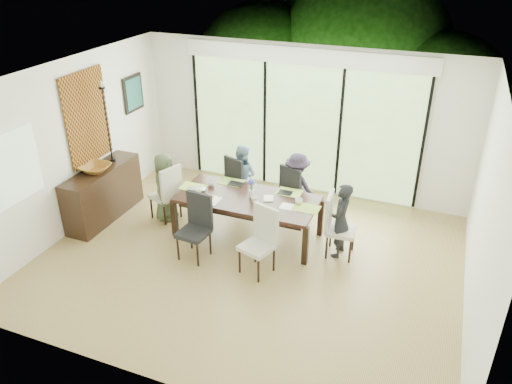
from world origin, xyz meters
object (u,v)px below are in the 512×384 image
at_px(chair_far_left, 242,181).
at_px(chair_near_right, 257,242).
at_px(laptop, 196,190).
at_px(cup_a, 211,183).
at_px(person_left_end, 165,187).
at_px(cup_b, 254,200).
at_px(vase, 252,193).
at_px(person_right_end, 341,221).
at_px(person_far_right, 297,186).
at_px(chair_near_left, 193,228).
at_px(chair_left_end, 164,191).
at_px(sideboard, 103,193).
at_px(person_far_left, 242,177).
at_px(cup_c, 299,201).
at_px(bowl, 95,168).
at_px(table_top, 247,199).
at_px(chair_far_right, 297,190).
at_px(chair_right_end, 342,226).

xyz_separation_m(chair_far_left, chair_near_right, (0.95, -1.72, 0.00)).
relative_size(laptop, cup_a, 2.66).
relative_size(person_left_end, laptop, 3.91).
bearing_deg(cup_b, vase, 123.69).
distance_m(person_right_end, cup_b, 1.34).
relative_size(person_far_right, laptop, 3.91).
bearing_deg(cup_a, person_left_end, -169.11).
relative_size(chair_near_left, vase, 9.17).
distance_m(chair_left_end, sideboard, 1.04).
height_order(person_left_end, cup_a, person_left_end).
xyz_separation_m(person_far_left, cup_c, (1.25, -0.73, 0.14)).
bearing_deg(bowl, person_right_end, 6.50).
distance_m(person_far_left, person_far_right, 1.00).
bearing_deg(chair_left_end, table_top, 109.89).
height_order(vase, cup_b, vase).
bearing_deg(person_far_left, person_far_right, -177.43).
relative_size(person_right_end, cup_b, 12.90).
distance_m(chair_left_end, person_far_right, 2.21).
bearing_deg(chair_left_end, bowl, -45.30).
distance_m(chair_left_end, cup_c, 2.31).
bearing_deg(sideboard, cup_a, 15.76).
relative_size(table_top, cup_c, 19.35).
height_order(chair_far_right, person_far_left, person_far_left).
xyz_separation_m(laptop, cup_c, (1.65, 0.20, 0.03)).
relative_size(table_top, sideboard, 1.37).
xyz_separation_m(chair_far_left, person_far_left, (0.00, -0.02, 0.09)).
bearing_deg(cup_a, chair_far_left, 70.35).
height_order(chair_near_right, person_left_end, person_left_end).
bearing_deg(chair_far_left, sideboard, 52.30).
distance_m(chair_left_end, bowl, 1.17).
height_order(person_far_left, cup_c, person_far_left).
bearing_deg(chair_far_left, chair_far_right, -158.36).
xyz_separation_m(chair_left_end, person_left_end, (0.02, 0.00, 0.09)).
height_order(sideboard, bowl, bowl).
height_order(chair_left_end, sideboard, chair_left_end).
height_order(chair_far_left, person_far_left, person_far_left).
relative_size(person_far_left, laptop, 3.91).
relative_size(chair_right_end, laptop, 3.33).
relative_size(chair_right_end, chair_near_right, 1.00).
height_order(chair_right_end, vase, chair_right_end).
relative_size(chair_far_left, person_far_right, 0.85).
distance_m(chair_near_left, cup_c, 1.64).
bearing_deg(chair_far_right, chair_right_end, 159.22).
xyz_separation_m(person_far_left, cup_b, (0.60, -0.93, 0.14)).
distance_m(chair_right_end, cup_a, 2.22).
height_order(person_far_right, cup_c, person_far_right).
height_order(chair_near_left, laptop, chair_near_left).
relative_size(chair_near_right, cup_a, 8.87).
distance_m(person_left_end, person_right_end, 2.96).
relative_size(chair_far_right, cup_b, 11.00).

